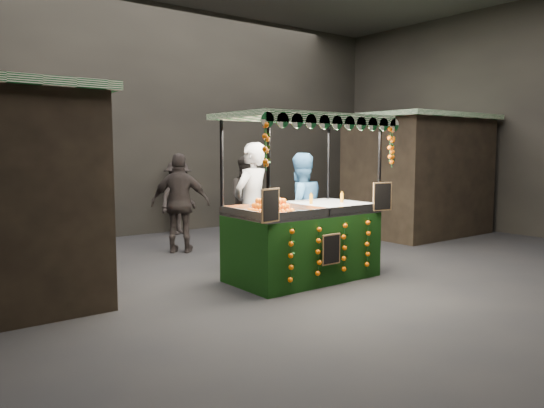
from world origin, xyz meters
TOP-DOWN VIEW (x-y plane):
  - ground at (0.00, 0.00)m, footprint 12.00×12.00m
  - market_hall at (0.00, 0.00)m, footprint 12.10×10.10m
  - neighbour_stall_right at (4.40, 1.50)m, footprint 3.00×2.20m
  - juice_stall at (-0.31, -0.16)m, footprint 2.40×1.41m
  - vendor_grey at (-0.56, 0.81)m, footprint 0.83×0.68m
  - vendor_blue at (0.32, 0.69)m, footprint 0.98×0.83m
  - shopper_0 at (-3.30, 3.11)m, footprint 0.63×0.45m
  - shopper_1 at (0.99, 3.14)m, footprint 1.03×0.95m
  - shopper_2 at (-0.80, 2.67)m, footprint 1.09×0.99m
  - shopper_3 at (0.14, 4.60)m, footprint 1.18×0.92m

SIDE VIEW (x-z plane):
  - ground at x=0.00m, z-range 0.00..0.00m
  - juice_stall at x=-0.31m, z-range -0.44..1.89m
  - shopper_3 at x=0.14m, z-range 0.00..1.60m
  - shopper_0 at x=-3.30m, z-range 0.00..1.61m
  - shopper_1 at x=0.99m, z-range 0.00..1.71m
  - shopper_2 at x=-0.80m, z-range 0.00..1.79m
  - vendor_blue at x=0.32m, z-range 0.00..1.79m
  - vendor_grey at x=-0.56m, z-range 0.00..1.96m
  - neighbour_stall_right at x=4.40m, z-range 0.01..2.61m
  - market_hall at x=0.00m, z-range 0.86..5.91m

